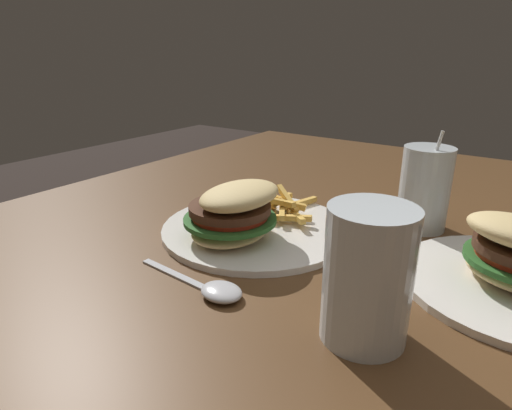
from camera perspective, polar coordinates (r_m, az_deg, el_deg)
name	(u,v)px	position (r m, az deg, el deg)	size (l,w,h in m)	color
dining_table	(377,334)	(0.67, 15.79, -16.22)	(1.55, 1.40, 0.73)	brown
meal_plate_near	(245,219)	(0.66, -1.51, -1.82)	(0.31, 0.31, 0.10)	white
beer_glass	(367,280)	(0.44, 14.60, -9.69)	(0.09, 0.09, 0.14)	silver
juice_glass	(422,190)	(0.74, 21.27, 1.84)	(0.08, 0.08, 0.17)	silver
spoon	(217,290)	(0.53, -5.27, -11.22)	(0.05, 0.17, 0.02)	silver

